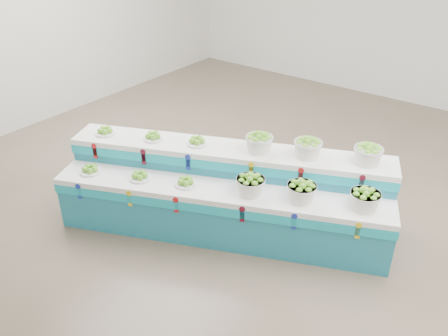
{
  "coord_description": "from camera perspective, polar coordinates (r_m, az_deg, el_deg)",
  "views": [
    {
      "loc": [
        2.79,
        -4.74,
        3.7
      ],
      "look_at": [
        -0.16,
        -0.79,
        0.87
      ],
      "focal_mm": 37.47,
      "sensor_mm": 36.0,
      "label": 1
    }
  ],
  "objects": [
    {
      "name": "ground",
      "position": [
        6.63,
        5.26,
        -4.22
      ],
      "size": [
        10.0,
        10.0,
        0.0
      ],
      "primitive_type": "plane",
      "color": "brown",
      "rests_on": "ground"
    },
    {
      "name": "basket_upper_left",
      "position": [
        5.71,
        4.3,
        3.17
      ],
      "size": [
        0.44,
        0.44,
        0.25
      ],
      "primitive_type": null,
      "rotation": [
        0.0,
        0.0,
        0.4
      ],
      "color": "silver",
      "rests_on": "display_stand"
    },
    {
      "name": "plate_upper_right",
      "position": [
        5.91,
        -3.33,
        3.37
      ],
      "size": [
        0.34,
        0.34,
        0.1
      ],
      "primitive_type": "cylinder",
      "rotation": [
        0.0,
        0.0,
        0.4
      ],
      "color": "white",
      "rests_on": "display_stand"
    },
    {
      "name": "plate_lower_left",
      "position": [
        6.1,
        -16.03,
        -0.11
      ],
      "size": [
        0.34,
        0.34,
        0.1
      ],
      "primitive_type": "cylinder",
      "rotation": [
        0.0,
        0.0,
        0.4
      ],
      "color": "white",
      "rests_on": "display_stand"
    },
    {
      "name": "basket_lower_right",
      "position": [
        5.39,
        16.81,
        -3.63
      ],
      "size": [
        0.44,
        0.44,
        0.25
      ],
      "primitive_type": null,
      "rotation": [
        0.0,
        0.0,
        0.4
      ],
      "color": "silver",
      "rests_on": "display_stand"
    },
    {
      "name": "plate_upper_left",
      "position": [
        6.36,
        -14.29,
        4.46
      ],
      "size": [
        0.34,
        0.34,
        0.1
      ],
      "primitive_type": "cylinder",
      "rotation": [
        0.0,
        0.0,
        0.4
      ],
      "color": "white",
      "rests_on": "display_stand"
    },
    {
      "name": "plate_upper_mid",
      "position": [
        6.09,
        -8.65,
        3.92
      ],
      "size": [
        0.34,
        0.34,
        0.1
      ],
      "primitive_type": "cylinder",
      "rotation": [
        0.0,
        0.0,
        0.4
      ],
      "color": "white",
      "rests_on": "display_stand"
    },
    {
      "name": "basket_lower_left",
      "position": [
        5.42,
        3.26,
        -2.01
      ],
      "size": [
        0.44,
        0.44,
        0.25
      ],
      "primitive_type": null,
      "rotation": [
        0.0,
        0.0,
        0.4
      ],
      "color": "silver",
      "rests_on": "display_stand"
    },
    {
      "name": "basket_upper_right",
      "position": [
        5.68,
        17.16,
        1.66
      ],
      "size": [
        0.44,
        0.44,
        0.25
      ],
      "primitive_type": null,
      "rotation": [
        0.0,
        0.0,
        0.4
      ],
      "color": "silver",
      "rests_on": "display_stand"
    },
    {
      "name": "basket_lower_mid",
      "position": [
        5.37,
        9.45,
        -2.77
      ],
      "size": [
        0.44,
        0.44,
        0.25
      ],
      "primitive_type": null,
      "rotation": [
        0.0,
        0.0,
        0.4
      ],
      "color": "silver",
      "rests_on": "display_stand"
    },
    {
      "name": "plate_lower_mid",
      "position": [
        5.82,
        -10.23,
        -0.89
      ],
      "size": [
        0.34,
        0.34,
        0.1
      ],
      "primitive_type": "cylinder",
      "rotation": [
        0.0,
        0.0,
        0.4
      ],
      "color": "white",
      "rests_on": "display_stand"
    },
    {
      "name": "plate_lower_right",
      "position": [
        5.63,
        -4.71,
        -1.62
      ],
      "size": [
        0.34,
        0.34,
        0.1
      ],
      "primitive_type": "cylinder",
      "rotation": [
        0.0,
        0.0,
        0.4
      ],
      "color": "white",
      "rests_on": "display_stand"
    },
    {
      "name": "basket_upper_mid",
      "position": [
        5.66,
        10.18,
        2.49
      ],
      "size": [
        0.44,
        0.44,
        0.25
      ],
      "primitive_type": null,
      "rotation": [
        0.0,
        0.0,
        0.4
      ],
      "color": "silver",
      "rests_on": "display_stand"
    },
    {
      "name": "display_stand",
      "position": [
        5.87,
        0.0,
        -3.05
      ],
      "size": [
        4.19,
        2.59,
        1.02
      ],
      "primitive_type": null,
      "rotation": [
        0.0,
        0.0,
        0.4
      ],
      "color": "teal",
      "rests_on": "ground"
    },
    {
      "name": "back_wall",
      "position": [
        10.27,
        21.68,
        18.38
      ],
      "size": [
        10.0,
        0.0,
        10.0
      ],
      "primitive_type": "plane",
      "rotation": [
        1.57,
        0.0,
        0.0
      ],
      "color": "silver",
      "rests_on": "ground"
    }
  ]
}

